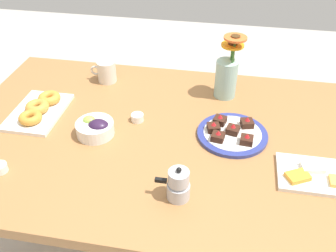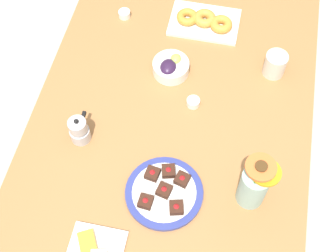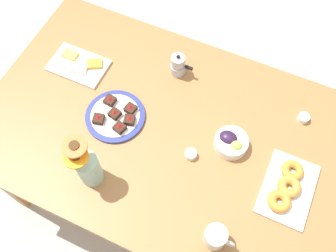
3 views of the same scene
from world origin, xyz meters
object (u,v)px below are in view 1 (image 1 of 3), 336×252
(dining_table, at_px, (168,152))
(croissant_platter, at_px, (39,109))
(grape_bowl, at_px, (95,128))
(coffee_mug, at_px, (106,71))
(moka_pot, at_px, (178,185))
(cheese_platter, at_px, (318,176))
(jam_cup_honey, at_px, (0,168))
(dessert_plate, at_px, (232,133))
(flower_vase, at_px, (227,75))
(jam_cup_berry, at_px, (137,117))

(dining_table, height_order, croissant_platter, croissant_platter)
(grape_bowl, bearing_deg, coffee_mug, -78.34)
(dining_table, bearing_deg, moka_pot, 106.03)
(cheese_platter, xyz_separation_m, moka_pot, (0.43, 0.16, 0.04))
(jam_cup_honey, relative_size, dessert_plate, 0.19)
(coffee_mug, height_order, flower_vase, flower_vase)
(grape_bowl, relative_size, jam_cup_honey, 2.88)
(cheese_platter, bearing_deg, croissant_platter, -9.70)
(dining_table, xyz_separation_m, coffee_mug, (0.34, -0.34, 0.13))
(dessert_plate, bearing_deg, jam_cup_honey, 23.69)
(jam_cup_honey, xyz_separation_m, dessert_plate, (-0.73, -0.32, -0.00))
(croissant_platter, bearing_deg, flower_vase, -159.52)
(jam_cup_berry, relative_size, dessert_plate, 0.19)
(cheese_platter, xyz_separation_m, flower_vase, (0.32, -0.44, 0.09))
(grape_bowl, xyz_separation_m, croissant_platter, (0.26, -0.09, -0.01))
(grape_bowl, bearing_deg, moka_pot, 144.11)
(jam_cup_berry, height_order, dessert_plate, dessert_plate)
(dining_table, relative_size, jam_cup_honey, 33.33)
(jam_cup_honey, distance_m, flower_vase, 0.92)
(coffee_mug, height_order, croissant_platter, coffee_mug)
(grape_bowl, xyz_separation_m, cheese_platter, (-0.77, 0.09, -0.02))
(croissant_platter, relative_size, flower_vase, 1.03)
(dining_table, bearing_deg, flower_vase, -121.31)
(croissant_platter, height_order, flower_vase, flower_vase)
(cheese_platter, bearing_deg, jam_cup_berry, -17.31)
(coffee_mug, xyz_separation_m, croissant_platter, (0.19, 0.30, -0.03))
(jam_cup_honey, bearing_deg, dining_table, -150.31)
(dining_table, height_order, jam_cup_honey, jam_cup_honey)
(coffee_mug, bearing_deg, cheese_platter, 150.95)
(flower_vase, bearing_deg, grape_bowl, 38.17)
(grape_bowl, bearing_deg, croissant_platter, -18.18)
(cheese_platter, height_order, jam_cup_honey, cheese_platter)
(coffee_mug, distance_m, croissant_platter, 0.35)
(dessert_plate, relative_size, flower_vase, 0.94)
(coffee_mug, height_order, moka_pot, moka_pot)
(dessert_plate, bearing_deg, cheese_platter, 149.00)
(jam_cup_honey, relative_size, flower_vase, 0.18)
(dining_table, height_order, coffee_mug, coffee_mug)
(coffee_mug, bearing_deg, jam_cup_honey, 75.42)
(jam_cup_honey, bearing_deg, jam_cup_berry, -136.39)
(moka_pot, bearing_deg, dessert_plate, -113.99)
(grape_bowl, bearing_deg, dessert_plate, -170.95)
(dining_table, distance_m, croissant_platter, 0.54)
(cheese_platter, height_order, moka_pot, moka_pot)
(jam_cup_honey, bearing_deg, grape_bowl, -134.79)
(flower_vase, bearing_deg, dining_table, 58.69)
(coffee_mug, height_order, jam_cup_honey, coffee_mug)
(grape_bowl, xyz_separation_m, jam_cup_berry, (-0.13, -0.11, -0.01))
(flower_vase, relative_size, moka_pot, 2.29)
(cheese_platter, height_order, dessert_plate, dessert_plate)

